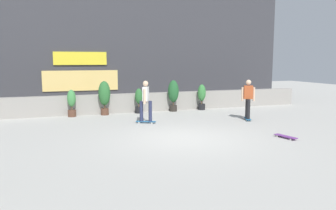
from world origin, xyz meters
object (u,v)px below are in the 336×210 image
Objects in this scene: potted_plant_1 at (104,95)px; potted_plant_3 at (173,93)px; potted_plant_2 at (139,100)px; skater_far_left at (146,100)px; skateboard_near_camera at (286,136)px; potted_plant_4 at (202,96)px; potted_plant_0 at (72,102)px; skater_by_wall_left at (248,98)px.

potted_plant_1 is 3.36m from potted_plant_3.
potted_plant_2 is 0.70× the size of skater_far_left.
potted_plant_1 is 1.64m from potted_plant_2.
potted_plant_2 is at bearing 115.71° from skateboard_near_camera.
potted_plant_4 reaches higher than potted_plant_2.
skater_far_left is at bearing -43.72° from potted_plant_0.
potted_plant_0 is 3.74m from skater_far_left.
potted_plant_2 reaches higher than skateboard_near_camera.
potted_plant_4 is 6.63m from skateboard_near_camera.
potted_plant_0 is 0.71× the size of skater_by_wall_left.
skater_by_wall_left reaches higher than potted_plant_4.
potted_plant_0 is 7.68m from skater_by_wall_left.
skater_by_wall_left reaches higher than potted_plant_3.
potted_plant_3 is at bearing -180.00° from potted_plant_4.
potted_plant_2 is (3.07, 0.00, -0.03)m from potted_plant_0.
potted_plant_0 is at bearing -180.00° from potted_plant_4.
skater_by_wall_left is at bearing -31.11° from potted_plant_1.
potted_plant_3 is (4.82, -0.00, 0.25)m from potted_plant_0.
skater_by_wall_left is (4.23, -0.73, 0.00)m from skater_far_left.
skater_far_left is at bearing -98.26° from potted_plant_2.
skater_far_left reaches higher than potted_plant_3.
skateboard_near_camera is (3.18, -6.60, -0.56)m from potted_plant_2.
skateboard_near_camera is (1.43, -6.60, -0.83)m from potted_plant_3.
potted_plant_1 is 1.21× the size of potted_plant_4.
potted_plant_1 is at bearing 180.00° from potted_plant_2.
potted_plant_3 is at bearing -0.00° from potted_plant_0.
potted_plant_3 reaches higher than potted_plant_4.
potted_plant_1 is at bearing 148.89° from skater_by_wall_left.
potted_plant_1 is 0.92× the size of skater_by_wall_left.
potted_plant_0 is 0.79× the size of potted_plant_3.
potted_plant_2 is 3.28m from potted_plant_4.
skater_far_left reaches higher than potted_plant_4.
skater_by_wall_left is (2.11, -3.30, 0.05)m from potted_plant_3.
potted_plant_3 is 0.90× the size of skater_far_left.
potted_plant_0 is at bearing 154.51° from skater_by_wall_left.
potted_plant_0 is 6.35m from potted_plant_4.
skater_far_left is at bearing 170.28° from skater_by_wall_left.
skateboard_near_camera is at bearing -46.55° from potted_plant_0.
skater_by_wall_left is at bearing -9.72° from skater_far_left.
potted_plant_0 is 1.03× the size of potted_plant_2.
potted_plant_3 is 3.34m from skater_far_left.
potted_plant_2 is 0.70× the size of skater_by_wall_left.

